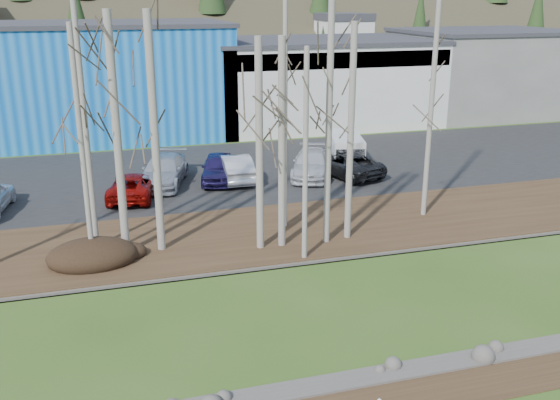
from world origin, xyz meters
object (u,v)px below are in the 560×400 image
object	(u,v)px
car_2	(133,185)
car_6	(345,164)
van_white	(346,151)
car_4	(219,168)
car_3	(164,171)
car_7	(311,164)
car_5	(235,167)

from	to	relation	value
car_2	car_6	xyz separation A→B (m)	(12.11, 0.79, 0.05)
car_6	van_white	size ratio (longest dim) A/B	1.09
van_white	car_4	bearing A→B (deg)	-158.77
car_3	car_6	size ratio (longest dim) A/B	1.06
car_6	car_7	xyz separation A→B (m)	(-1.92, 0.47, 0.04)
car_4	car_5	world-z (taller)	car_4
car_2	car_7	size ratio (longest dim) A/B	0.92
van_white	car_7	bearing A→B (deg)	-137.00
car_3	car_4	xyz separation A→B (m)	(3.04, -0.20, -0.01)
car_3	car_7	bearing A→B (deg)	11.97
car_3	car_2	bearing A→B (deg)	-115.61
car_3	car_6	distance (m)	10.37
car_5	car_3	bearing A→B (deg)	-2.73
car_2	car_5	xyz separation A→B (m)	(5.75, 1.66, 0.11)
car_7	car_2	bearing A→B (deg)	-149.96
car_2	car_3	xyz separation A→B (m)	(1.80, 1.97, 0.12)
van_white	car_6	bearing A→B (deg)	-98.22
car_6	car_4	bearing A→B (deg)	-26.20
car_5	car_6	xyz separation A→B (m)	(6.36, -0.87, -0.06)
car_4	van_white	xyz separation A→B (m)	(8.08, 0.99, 0.18)
car_4	car_7	world-z (taller)	car_4
van_white	car_2	bearing A→B (deg)	-153.70
car_2	car_5	world-z (taller)	car_5
car_5	van_white	bearing A→B (deg)	-169.55
car_5	car_7	world-z (taller)	car_5
car_4	car_6	distance (m)	7.33
car_6	van_white	distance (m)	2.14
car_2	car_5	size ratio (longest dim) A/B	1.02
car_2	car_6	size ratio (longest dim) A/B	0.93
car_3	van_white	distance (m)	11.15
car_4	van_white	bearing A→B (deg)	20.56
car_3	car_6	bearing A→B (deg)	10.31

